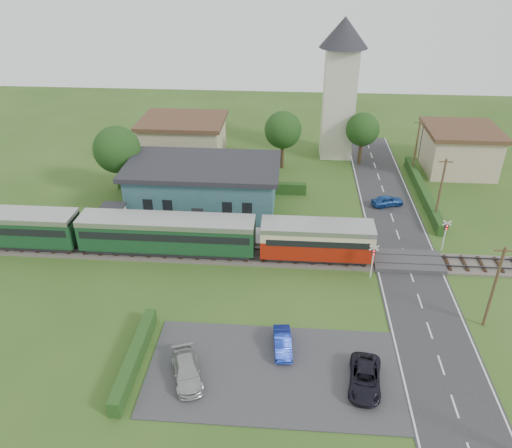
# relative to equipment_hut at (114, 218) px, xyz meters

# --- Properties ---
(ground) EXTENTS (120.00, 120.00, 0.00)m
(ground) POSITION_rel_equipment_hut_xyz_m (18.00, -5.20, -1.75)
(ground) COLOR #2D4C19
(railway_track) EXTENTS (76.00, 3.20, 0.49)m
(railway_track) POSITION_rel_equipment_hut_xyz_m (18.00, -3.20, -1.64)
(railway_track) COLOR #4C443D
(railway_track) RESTS_ON ground
(road) EXTENTS (6.00, 70.00, 0.05)m
(road) POSITION_rel_equipment_hut_xyz_m (28.00, -5.20, -1.72)
(road) COLOR #28282B
(road) RESTS_ON ground
(car_park) EXTENTS (17.00, 9.00, 0.08)m
(car_park) POSITION_rel_equipment_hut_xyz_m (16.50, -17.20, -1.71)
(car_park) COLOR #333335
(car_park) RESTS_ON ground
(crossing_deck) EXTENTS (6.20, 3.40, 0.45)m
(crossing_deck) POSITION_rel_equipment_hut_xyz_m (28.00, -3.20, -1.52)
(crossing_deck) COLOR #333335
(crossing_deck) RESTS_ON ground
(platform) EXTENTS (30.00, 3.00, 0.45)m
(platform) POSITION_rel_equipment_hut_xyz_m (8.00, 0.00, -1.52)
(platform) COLOR gray
(platform) RESTS_ON ground
(equipment_hut) EXTENTS (2.30, 2.30, 2.55)m
(equipment_hut) POSITION_rel_equipment_hut_xyz_m (0.00, 0.00, 0.00)
(equipment_hut) COLOR beige
(equipment_hut) RESTS_ON platform
(station_building) EXTENTS (16.00, 9.00, 5.30)m
(station_building) POSITION_rel_equipment_hut_xyz_m (8.00, 5.79, 0.95)
(station_building) COLOR #2C5157
(station_building) RESTS_ON ground
(train) EXTENTS (43.20, 2.90, 3.40)m
(train) POSITION_rel_equipment_hut_xyz_m (2.96, -3.20, 0.43)
(train) COLOR #232328
(train) RESTS_ON ground
(church_tower) EXTENTS (6.00, 6.00, 17.60)m
(church_tower) POSITION_rel_equipment_hut_xyz_m (23.00, 22.80, 8.48)
(church_tower) COLOR beige
(church_tower) RESTS_ON ground
(house_west) EXTENTS (10.80, 8.80, 5.50)m
(house_west) POSITION_rel_equipment_hut_xyz_m (3.00, 19.80, 1.04)
(house_west) COLOR tan
(house_west) RESTS_ON ground
(house_east) EXTENTS (8.80, 8.80, 5.50)m
(house_east) POSITION_rel_equipment_hut_xyz_m (38.00, 18.80, 1.05)
(house_east) COLOR tan
(house_east) RESTS_ON ground
(hedge_carpark) EXTENTS (0.80, 9.00, 1.20)m
(hedge_carpark) POSITION_rel_equipment_hut_xyz_m (7.00, -17.20, -1.15)
(hedge_carpark) COLOR #193814
(hedge_carpark) RESTS_ON ground
(hedge_roadside) EXTENTS (0.80, 18.00, 1.20)m
(hedge_roadside) POSITION_rel_equipment_hut_xyz_m (32.20, 10.80, -1.15)
(hedge_roadside) COLOR #193814
(hedge_roadside) RESTS_ON ground
(hedge_station) EXTENTS (22.00, 0.80, 1.30)m
(hedge_station) POSITION_rel_equipment_hut_xyz_m (8.00, 10.30, -1.10)
(hedge_station) COLOR #193814
(hedge_station) RESTS_ON ground
(tree_a) EXTENTS (5.20, 5.20, 8.00)m
(tree_a) POSITION_rel_equipment_hut_xyz_m (-2.00, 8.80, 3.63)
(tree_a) COLOR #332316
(tree_a) RESTS_ON ground
(tree_b) EXTENTS (4.60, 4.60, 7.34)m
(tree_b) POSITION_rel_equipment_hut_xyz_m (16.00, 17.80, 3.27)
(tree_b) COLOR #332316
(tree_b) RESTS_ON ground
(tree_c) EXTENTS (4.20, 4.20, 6.78)m
(tree_c) POSITION_rel_equipment_hut_xyz_m (26.00, 19.80, 2.91)
(tree_c) COLOR #332316
(tree_c) RESTS_ON ground
(utility_pole_b) EXTENTS (1.40, 0.22, 7.00)m
(utility_pole_b) POSITION_rel_equipment_hut_xyz_m (32.20, -11.20, 1.88)
(utility_pole_b) COLOR #473321
(utility_pole_b) RESTS_ON ground
(utility_pole_c) EXTENTS (1.40, 0.22, 7.00)m
(utility_pole_c) POSITION_rel_equipment_hut_xyz_m (32.20, 4.80, 1.88)
(utility_pole_c) COLOR #473321
(utility_pole_c) RESTS_ON ground
(utility_pole_d) EXTENTS (1.40, 0.22, 7.00)m
(utility_pole_d) POSITION_rel_equipment_hut_xyz_m (32.20, 16.80, 1.88)
(utility_pole_d) COLOR #473321
(utility_pole_d) RESTS_ON ground
(crossing_signal_near) EXTENTS (0.84, 0.28, 3.28)m
(crossing_signal_near) POSITION_rel_equipment_hut_xyz_m (24.40, -5.61, 0.39)
(crossing_signal_near) COLOR silver
(crossing_signal_near) RESTS_ON ground
(crossing_signal_far) EXTENTS (0.84, 0.28, 3.28)m
(crossing_signal_far) POSITION_rel_equipment_hut_xyz_m (31.60, -0.81, 0.39)
(crossing_signal_far) COLOR silver
(crossing_signal_far) RESTS_ON ground
(streetlamp_west) EXTENTS (0.30, 0.30, 5.15)m
(streetlamp_west) POSITION_rel_equipment_hut_xyz_m (-4.00, 14.80, 1.29)
(streetlamp_west) COLOR #3F3F47
(streetlamp_west) RESTS_ON ground
(streetlamp_east) EXTENTS (0.30, 0.30, 5.15)m
(streetlamp_east) POSITION_rel_equipment_hut_xyz_m (34.00, 21.80, 1.29)
(streetlamp_east) COLOR #3F3F47
(streetlamp_east) RESTS_ON ground
(car_on_road) EXTENTS (3.74, 2.42, 1.18)m
(car_on_road) POSITION_rel_equipment_hut_xyz_m (27.84, 8.03, -1.11)
(car_on_road) COLOR navy
(car_on_road) RESTS_ON road
(car_park_blue) EXTENTS (1.51, 3.51, 1.13)m
(car_park_blue) POSITION_rel_equipment_hut_xyz_m (17.06, -14.99, -1.10)
(car_park_blue) COLOR #142CA1
(car_park_blue) RESTS_ON car_park
(car_park_silver) EXTENTS (3.02, 4.55, 1.22)m
(car_park_silver) POSITION_rel_equipment_hut_xyz_m (10.81, -18.18, -1.05)
(car_park_silver) COLOR #A3A3A3
(car_park_silver) RESTS_ON car_park
(car_park_dark) EXTENTS (2.55, 4.56, 1.21)m
(car_park_dark) POSITION_rel_equipment_hut_xyz_m (22.50, -17.90, -1.06)
(car_park_dark) COLOR black
(car_park_dark) RESTS_ON car_park
(pedestrian_near) EXTENTS (0.61, 0.42, 1.62)m
(pedestrian_near) POSITION_rel_equipment_hut_xyz_m (14.68, -0.38, -0.49)
(pedestrian_near) COLOR gray
(pedestrian_near) RESTS_ON platform
(pedestrian_far) EXTENTS (0.93, 1.04, 1.77)m
(pedestrian_far) POSITION_rel_equipment_hut_xyz_m (3.76, -0.23, -0.41)
(pedestrian_far) COLOR gray
(pedestrian_far) RESTS_ON platform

